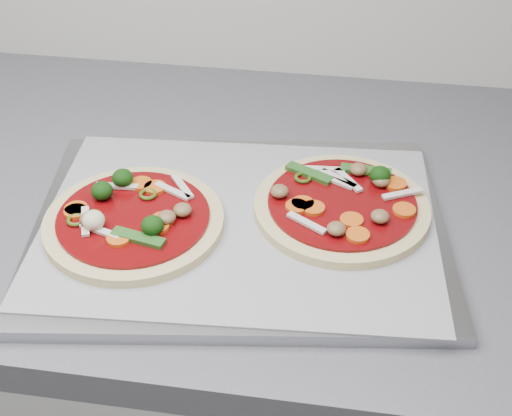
# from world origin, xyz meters

# --- Properties ---
(base_cabinet) EXTENTS (3.60, 0.60, 0.86)m
(base_cabinet) POSITION_xyz_m (0.00, 1.30, 0.43)
(base_cabinet) COLOR silver
(base_cabinet) RESTS_ON ground
(baking_tray) EXTENTS (0.48, 0.38, 0.01)m
(baking_tray) POSITION_xyz_m (0.35, 1.22, 0.91)
(baking_tray) COLOR #98999E
(baking_tray) RESTS_ON countertop
(parchment) EXTENTS (0.44, 0.34, 0.00)m
(parchment) POSITION_xyz_m (0.35, 1.22, 0.92)
(parchment) COLOR gray
(parchment) RESTS_ON baking_tray
(pizza_left) EXTENTS (0.21, 0.21, 0.03)m
(pizza_left) POSITION_xyz_m (0.24, 1.19, 0.93)
(pizza_left) COLOR #EFDC92
(pizza_left) RESTS_ON parchment
(pizza_right) EXTENTS (0.22, 0.22, 0.03)m
(pizza_right) POSITION_xyz_m (0.46, 1.25, 0.92)
(pizza_right) COLOR #EFDC92
(pizza_right) RESTS_ON parchment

